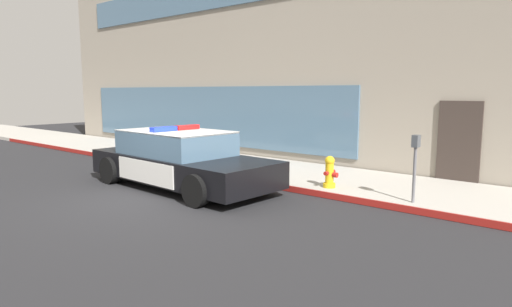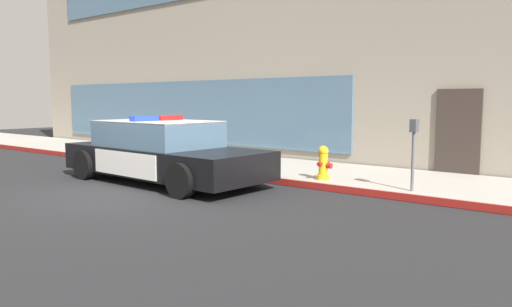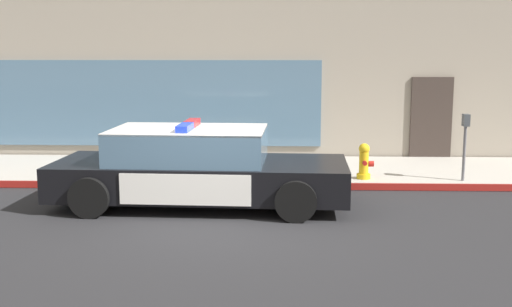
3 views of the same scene
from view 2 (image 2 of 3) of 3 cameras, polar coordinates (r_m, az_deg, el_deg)
ground at (r=9.86m, az=-14.04°, el=-4.52°), size 48.00×48.00×0.00m
sidewalk at (r=12.68m, az=0.35°, el=-1.60°), size 48.00×3.11×0.15m
curb_red_paint at (r=11.49m, az=-4.43°, el=-2.45°), size 28.80×0.04×0.14m
storefront_building at (r=18.71m, az=6.34°, el=13.00°), size 22.34×8.59×8.03m
police_cruiser at (r=10.92m, az=-11.21°, el=0.20°), size 5.22×2.33×1.49m
fire_hydrant at (r=10.23m, az=8.08°, el=-1.16°), size 0.34×0.39×0.73m
parking_meter at (r=9.24m, az=18.38°, el=1.39°), size 0.12×0.18×1.34m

